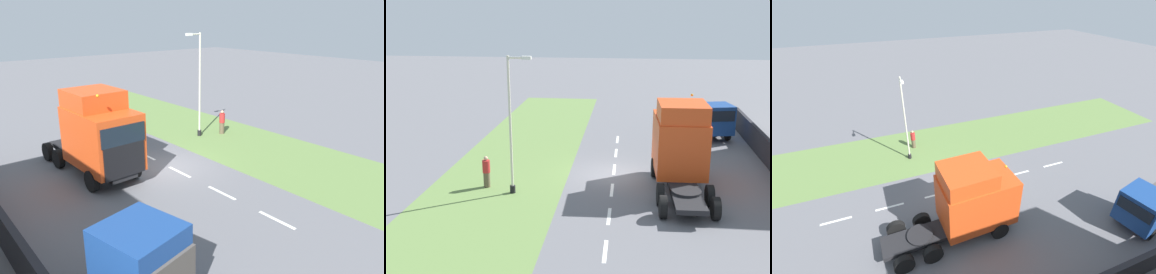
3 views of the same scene
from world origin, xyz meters
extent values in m
plane|color=slate|center=(0.00, 0.00, 0.00)|extent=(120.00, 120.00, 0.00)
cube|color=#607F42|center=(-6.00, 0.00, 0.01)|extent=(7.00, 44.00, 0.01)
cube|color=white|center=(0.00, -8.70, 0.00)|extent=(0.16, 1.80, 0.00)
cube|color=white|center=(0.00, -5.50, 0.00)|extent=(0.16, 1.80, 0.00)
cube|color=white|center=(0.00, -2.30, 0.00)|extent=(0.16, 1.80, 0.00)
cube|color=white|center=(0.00, 0.90, 0.00)|extent=(0.16, 1.80, 0.00)
cube|color=white|center=(0.00, 4.10, 0.00)|extent=(0.16, 1.80, 0.00)
cube|color=white|center=(0.00, 7.30, 0.00)|extent=(0.16, 1.80, 0.00)
cube|color=black|center=(3.47, -2.57, 0.67)|extent=(1.59, 7.41, 0.24)
cube|color=#DB4719|center=(3.42, -0.92, 2.19)|extent=(2.63, 4.12, 2.80)
cube|color=black|center=(3.36, 1.14, 1.57)|extent=(2.13, 0.12, 1.57)
cube|color=black|center=(3.36, 1.14, 2.80)|extent=(2.26, 0.13, 0.90)
cube|color=#DB4719|center=(3.44, -1.52, 4.04)|extent=(2.46, 2.70, 0.90)
sphere|color=orange|center=(4.07, 0.32, 4.56)|extent=(0.14, 0.14, 0.14)
cylinder|color=black|center=(3.52, -4.23, 0.85)|extent=(1.42, 1.42, 0.12)
cylinder|color=black|center=(2.24, -0.03, 0.52)|extent=(0.35, 1.05, 1.04)
cylinder|color=black|center=(4.55, 0.04, 0.52)|extent=(0.35, 1.05, 1.04)
cylinder|color=black|center=(2.35, -3.90, 0.52)|extent=(0.35, 1.05, 1.04)
cylinder|color=black|center=(4.66, -3.83, 0.52)|extent=(0.35, 1.05, 1.04)
cylinder|color=black|center=(2.39, -5.37, 0.52)|extent=(0.35, 1.05, 1.04)
cylinder|color=black|center=(4.70, -5.30, 0.52)|extent=(0.35, 1.05, 1.04)
cube|color=navy|center=(6.76, 7.81, 1.58)|extent=(2.40, 2.44, 1.99)
cube|color=black|center=(6.98, 6.78, 1.97)|extent=(1.75, 0.40, 0.72)
cylinder|color=black|center=(-4.98, -3.25, 0.20)|extent=(0.27, 0.27, 0.40)
cylinder|color=beige|center=(-4.98, -3.25, 3.46)|extent=(0.12, 0.12, 6.91)
cylinder|color=beige|center=(-4.53, -3.25, 6.81)|extent=(0.90, 0.09, 0.09)
cube|color=silver|center=(-4.08, -3.25, 6.81)|extent=(0.44, 0.20, 0.16)
cylinder|color=brown|center=(-6.51, -2.60, 0.41)|extent=(0.34, 0.34, 0.82)
cylinder|color=#B22626|center=(-6.51, -2.60, 1.14)|extent=(0.39, 0.39, 0.65)
sphere|color=tan|center=(-6.51, -2.60, 1.58)|extent=(0.22, 0.22, 0.22)
camera|label=1|loc=(11.24, 15.38, 7.87)|focal=35.00mm
camera|label=2|loc=(0.77, -25.47, 9.25)|focal=45.00mm
camera|label=3|loc=(12.92, -5.31, 12.32)|focal=24.00mm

